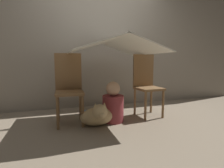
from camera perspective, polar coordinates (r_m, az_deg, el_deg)
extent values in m
plane|color=gray|center=(2.57, 0.97, -12.55)|extent=(8.80, 8.80, 0.00)
cube|color=gray|center=(3.47, -4.83, 13.52)|extent=(7.00, 0.05, 2.50)
cylinder|color=brown|center=(2.36, -17.33, -9.15)|extent=(0.04, 0.04, 0.43)
cylinder|color=brown|center=(2.37, -9.54, -8.84)|extent=(0.04, 0.04, 0.43)
cylinder|color=brown|center=(2.67, -17.16, -7.26)|extent=(0.04, 0.04, 0.43)
cylinder|color=brown|center=(2.68, -10.30, -7.00)|extent=(0.04, 0.04, 0.43)
cube|color=brown|center=(2.47, -13.74, -2.78)|extent=(0.39, 0.39, 0.04)
cube|color=brown|center=(2.61, -14.07, 3.95)|extent=(0.38, 0.04, 0.53)
cylinder|color=brown|center=(2.66, 10.87, -7.14)|extent=(0.04, 0.04, 0.43)
cylinder|color=brown|center=(2.84, 16.32, -6.37)|extent=(0.04, 0.04, 0.43)
cylinder|color=brown|center=(2.92, 7.47, -5.75)|extent=(0.04, 0.04, 0.43)
cylinder|color=brown|center=(3.09, 12.65, -5.17)|extent=(0.04, 0.04, 0.43)
cube|color=brown|center=(2.83, 11.95, -1.47)|extent=(0.40, 0.40, 0.04)
cube|color=brown|center=(2.94, 10.22, 4.40)|extent=(0.38, 0.06, 0.53)
cube|color=silver|center=(2.48, -6.94, 12.34)|extent=(0.62, 1.26, 0.21)
cube|color=silver|center=(2.67, 6.44, 11.98)|extent=(0.62, 1.26, 0.21)
cube|color=silver|center=(2.57, 0.00, 14.45)|extent=(0.04, 1.26, 0.01)
cylinder|color=maroon|center=(2.57, 0.34, -8.00)|extent=(0.31, 0.31, 0.39)
sphere|color=#D6A884|center=(2.51, 0.34, -1.50)|extent=(0.20, 0.20, 0.20)
ellipsoid|color=tan|center=(2.44, -4.94, -10.54)|extent=(0.46, 0.22, 0.25)
sphere|color=tan|center=(2.25, -3.98, -9.06)|extent=(0.20, 0.20, 0.20)
ellipsoid|color=tan|center=(2.17, -3.41, -10.18)|extent=(0.08, 0.10, 0.07)
cone|color=tan|center=(2.21, -5.49, -7.23)|extent=(0.07, 0.07, 0.09)
cone|color=tan|center=(2.24, -2.53, -7.02)|extent=(0.07, 0.07, 0.09)
cube|color=#4C7FB2|center=(2.74, -4.56, -10.17)|extent=(0.46, 0.37, 0.10)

